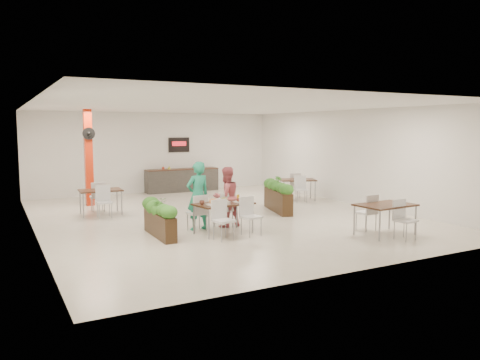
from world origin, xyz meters
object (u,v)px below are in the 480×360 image
at_px(service_counter, 182,180).
at_px(side_table_c, 385,209).
at_px(planter_right, 278,195).
at_px(diner_man, 198,196).
at_px(side_table_b, 298,182).
at_px(red_column, 89,156).
at_px(planter_left, 160,216).
at_px(diner_woman, 226,197).
at_px(side_table_a, 101,194).
at_px(main_table, 223,208).

relative_size(service_counter, side_table_c, 1.83).
bearing_deg(planter_right, service_counter, 99.46).
xyz_separation_m(diner_man, side_table_b, (5.15, 2.97, -0.24)).
bearing_deg(service_counter, red_column, -155.00).
xyz_separation_m(diner_man, planter_right, (3.25, 1.33, -0.36)).
bearing_deg(planter_left, diner_man, 13.68).
xyz_separation_m(service_counter, planter_right, (0.96, -5.76, 0.02)).
relative_size(diner_man, diner_woman, 1.10).
height_order(diner_man, side_table_b, diner_man).
bearing_deg(diner_man, side_table_b, -157.86).
relative_size(service_counter, planter_right, 1.48).
relative_size(planter_right, side_table_c, 1.23).
xyz_separation_m(red_column, diner_woman, (2.51, -5.22, -0.85)).
height_order(planter_left, side_table_b, planter_left).
bearing_deg(side_table_b, diner_woman, -121.93).
xyz_separation_m(planter_right, side_table_a, (-4.98, 2.03, 0.12)).
bearing_deg(main_table, diner_woman, 58.06).
height_order(service_counter, diner_man, service_counter).
bearing_deg(side_table_b, side_table_c, -80.10).
height_order(planter_left, side_table_c, planter_left).
bearing_deg(side_table_a, service_counter, 45.06).
bearing_deg(red_column, side_table_a, -90.62).
bearing_deg(side_table_b, side_table_a, -159.49).
distance_m(main_table, side_table_b, 5.98).
bearing_deg(diner_man, side_table_a, -70.60).
height_order(main_table, planter_left, planter_left).
height_order(diner_woman, planter_right, diner_woman).
relative_size(service_counter, planter_left, 1.66).
xyz_separation_m(service_counter, side_table_b, (2.86, -4.11, 0.14)).
bearing_deg(red_column, diner_man, -71.85).
xyz_separation_m(diner_woman, side_table_b, (4.35, 2.97, -0.15)).
relative_size(service_counter, side_table_b, 1.82).
xyz_separation_m(red_column, side_table_c, (5.47, -7.87, -1.00)).
height_order(main_table, diner_woman, diner_woman).
height_order(main_table, side_table_b, same).
distance_m(main_table, planter_right, 3.48).
relative_size(diner_woman, planter_left, 0.87).
xyz_separation_m(side_table_a, side_table_c, (5.50, -6.01, 0.01)).
height_order(diner_man, planter_left, diner_man).
distance_m(main_table, side_table_a, 4.54).
distance_m(planter_left, side_table_b, 7.04).
relative_size(main_table, diner_man, 1.02).
height_order(red_column, side_table_c, red_column).
bearing_deg(planter_right, diner_woman, -151.57).
xyz_separation_m(service_counter, diner_woman, (-1.49, -7.08, 0.30)).
relative_size(service_counter, diner_man, 1.72).
relative_size(side_table_b, side_table_c, 1.01).
relative_size(diner_woman, side_table_c, 0.96).
distance_m(side_table_b, side_table_c, 5.79).
distance_m(planter_right, side_table_c, 4.01).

